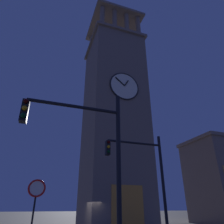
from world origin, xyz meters
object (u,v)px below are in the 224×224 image
clocktower (114,117)px  traffic_signal_mid (89,148)px  no_horn_sign (36,195)px  traffic_signal_near (145,171)px

clocktower → traffic_signal_mid: clocktower is taller
clocktower → traffic_signal_mid: bearing=67.5°
clocktower → no_horn_sign: size_ratio=9.88×
clocktower → no_horn_sign: (8.19, 12.27, -10.12)m
clocktower → no_horn_sign: clocktower is taller
clocktower → traffic_signal_near: (2.83, 12.75, -8.85)m
traffic_signal_mid → no_horn_sign: (1.44, -4.01, -1.28)m
no_horn_sign → traffic_signal_mid: bearing=109.7°
traffic_signal_mid → no_horn_sign: traffic_signal_mid is taller
traffic_signal_mid → no_horn_sign: bearing=-70.3°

